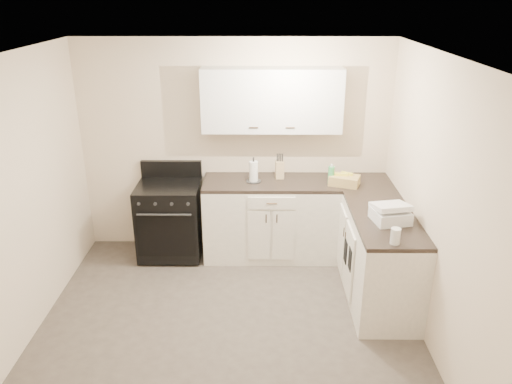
{
  "coord_description": "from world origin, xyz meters",
  "views": [
    {
      "loc": [
        0.29,
        -3.82,
        2.97
      ],
      "look_at": [
        0.26,
        0.85,
        1.07
      ],
      "focal_mm": 35.0,
      "sensor_mm": 36.0,
      "label": 1
    }
  ],
  "objects_px": {
    "wicker_basket": "(344,180)",
    "countertop_grill": "(390,216)",
    "knife_block": "(280,170)",
    "stove": "(170,220)",
    "paper_towel": "(254,172)"
  },
  "relations": [
    {
      "from": "wicker_basket",
      "to": "countertop_grill",
      "type": "distance_m",
      "value": 0.99
    },
    {
      "from": "knife_block",
      "to": "countertop_grill",
      "type": "xyz_separation_m",
      "value": [
        1.0,
        -1.15,
        -0.04
      ]
    },
    {
      "from": "wicker_basket",
      "to": "stove",
      "type": "bearing_deg",
      "value": 177.58
    },
    {
      "from": "knife_block",
      "to": "wicker_basket",
      "type": "height_order",
      "value": "knife_block"
    },
    {
      "from": "wicker_basket",
      "to": "countertop_grill",
      "type": "height_order",
      "value": "countertop_grill"
    },
    {
      "from": "wicker_basket",
      "to": "countertop_grill",
      "type": "relative_size",
      "value": 1.01
    },
    {
      "from": "stove",
      "to": "wicker_basket",
      "type": "height_order",
      "value": "wicker_basket"
    },
    {
      "from": "knife_block",
      "to": "paper_towel",
      "type": "height_order",
      "value": "paper_towel"
    },
    {
      "from": "wicker_basket",
      "to": "countertop_grill",
      "type": "bearing_deg",
      "value": -73.29
    },
    {
      "from": "knife_block",
      "to": "wicker_basket",
      "type": "relative_size",
      "value": 0.64
    },
    {
      "from": "stove",
      "to": "knife_block",
      "type": "height_order",
      "value": "knife_block"
    },
    {
      "from": "knife_block",
      "to": "wicker_basket",
      "type": "xyz_separation_m",
      "value": [
        0.72,
        -0.21,
        -0.05
      ]
    },
    {
      "from": "paper_towel",
      "to": "wicker_basket",
      "type": "xyz_separation_m",
      "value": [
        1.02,
        -0.1,
        -0.07
      ]
    },
    {
      "from": "stove",
      "to": "paper_towel",
      "type": "relative_size",
      "value": 3.63
    },
    {
      "from": "countertop_grill",
      "to": "knife_block",
      "type": "bearing_deg",
      "value": 119.97
    }
  ]
}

